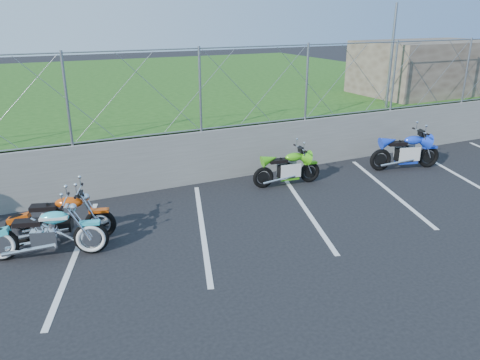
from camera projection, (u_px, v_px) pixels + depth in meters
name	position (u px, v px, depth m)	size (l,w,h in m)	color
ground	(222.00, 248.00, 8.45)	(90.00, 90.00, 0.00)	black
retaining_wall	(163.00, 162.00, 11.20)	(30.00, 0.22, 1.30)	slate
grass_field	(93.00, 98.00, 19.67)	(30.00, 20.00, 1.30)	#224E14
stone_building	(428.00, 67.00, 16.68)	(5.00, 3.00, 1.80)	brown
chain_link_fence	(159.00, 93.00, 10.64)	(28.00, 0.03, 2.00)	gray
sign_pole	(391.00, 57.00, 13.77)	(0.08, 0.08, 3.00)	gray
parking_lines	(255.00, 216.00, 9.79)	(18.29, 4.31, 0.01)	silver
cruiser_turquoise	(47.00, 235.00, 8.03)	(2.04, 0.77, 1.04)	black
naked_orange	(62.00, 220.00, 8.61)	(1.92, 0.80, 0.99)	black
sportbike_green	(288.00, 169.00, 11.45)	(1.78, 0.63, 0.92)	black
sportbike_blue	(406.00, 153.00, 12.62)	(1.99, 0.76, 1.05)	black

